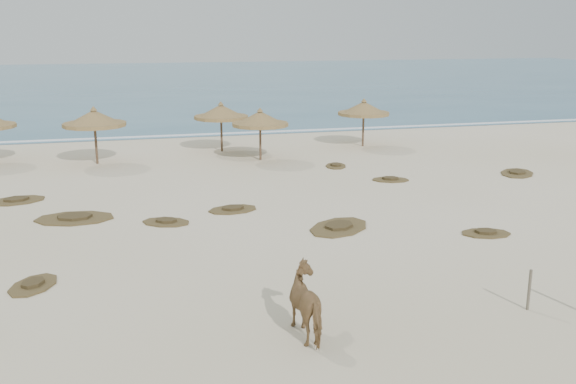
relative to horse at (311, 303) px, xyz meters
The scene contains 19 objects.
ground 4.72m from the horse, 83.56° to the left, with size 160.00×160.00×0.00m, color beige.
ocean 79.63m from the horse, 89.62° to the left, with size 200.00×100.00×0.01m, color #275B77.
foam_line 30.64m from the horse, 89.02° to the left, with size 70.00×0.60×0.01m, color white.
palapa_2 22.92m from the horse, 104.19° to the left, with size 4.33×4.33×3.14m.
palapa_3 21.28m from the horse, 81.31° to the left, with size 3.43×3.43×2.93m.
palapa_4 24.24m from the horse, 86.41° to the left, with size 3.61×3.61×2.99m.
palapa_5 25.87m from the horse, 66.48° to the left, with size 3.22×3.22×2.98m.
horse is the anchor object (origin of this frame).
fence_post_far 5.89m from the horse, ahead, with size 0.08×0.08×1.11m, color #6B6150.
scrub_1 13.04m from the horse, 118.05° to the left, with size 3.22×2.28×0.16m.
scrub_2 10.50m from the horse, 105.17° to the left, with size 2.20×1.90×0.16m.
scrub_3 11.24m from the horse, 90.03° to the left, with size 2.23×1.65×0.16m.
scrub_4 10.15m from the horse, 35.60° to the left, with size 1.95×1.45×0.16m.
scrub_5 20.75m from the horse, 43.53° to the left, with size 2.75×2.86×0.16m.
scrub_6 17.23m from the horse, 120.33° to the left, with size 2.67×2.06×0.16m.
scrub_7 16.74m from the horse, 60.39° to the left, with size 2.04×1.61×0.16m.
scrub_9 8.61m from the horse, 66.77° to the left, with size 3.32×3.22×0.16m.
scrub_10 19.46m from the horse, 69.77° to the left, with size 1.56×1.93×0.16m.
scrub_11 8.39m from the horse, 144.81° to the left, with size 1.79×2.11×0.16m.
Camera 1 is at (-4.52, -18.09, 7.11)m, focal length 40.00 mm.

